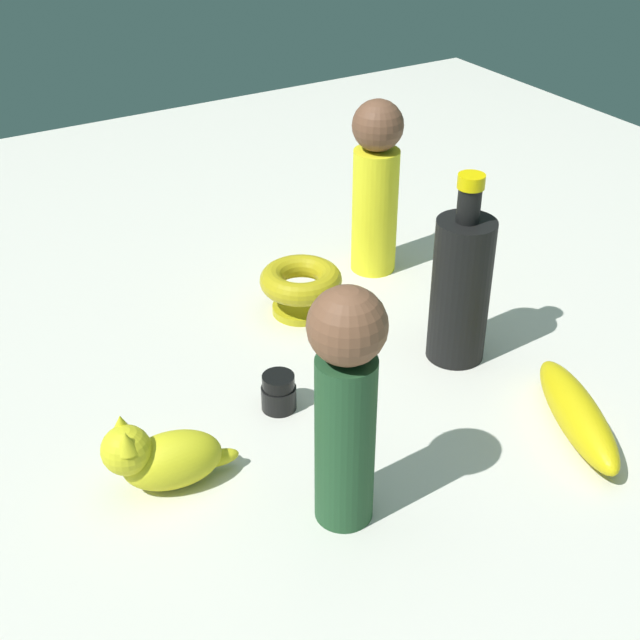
% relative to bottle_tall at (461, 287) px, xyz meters
% --- Properties ---
extents(ground, '(2.00, 2.00, 0.00)m').
position_rel_bottle_tall_xyz_m(ground, '(0.16, -0.05, -0.10)').
color(ground, silver).
extents(bottle_tall, '(0.07, 0.07, 0.24)m').
position_rel_bottle_tall_xyz_m(bottle_tall, '(0.00, 0.00, 0.00)').
color(bottle_tall, black).
rests_on(bottle_tall, ground).
extents(bowl, '(0.11, 0.11, 0.06)m').
position_rel_bottle_tall_xyz_m(bowl, '(0.11, -0.18, -0.05)').
color(bowl, gold).
rests_on(bowl, ground).
extents(person_figure_child, '(0.08, 0.08, 0.25)m').
position_rel_bottle_tall_xyz_m(person_figure_child, '(0.26, 0.16, 0.04)').
color(person_figure_child, '#214A29').
rests_on(person_figure_child, ground).
extents(cat_figurine, '(0.13, 0.07, 0.09)m').
position_rel_bottle_tall_xyz_m(cat_figurine, '(0.39, 0.03, -0.06)').
color(cat_figurine, gold).
rests_on(cat_figurine, ground).
extents(banana, '(0.12, 0.19, 0.05)m').
position_rel_bottle_tall_xyz_m(banana, '(-0.02, 0.18, -0.07)').
color(banana, gold).
rests_on(banana, ground).
extents(person_figure_adult, '(0.08, 0.08, 0.25)m').
position_rel_bottle_tall_xyz_m(person_figure_adult, '(-0.04, -0.24, 0.03)').
color(person_figure_adult, yellow).
rests_on(person_figure_adult, ground).
extents(nail_polish_jar, '(0.04, 0.04, 0.04)m').
position_rel_bottle_tall_xyz_m(nail_polish_jar, '(0.23, -0.02, -0.07)').
color(nail_polish_jar, black).
rests_on(nail_polish_jar, ground).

